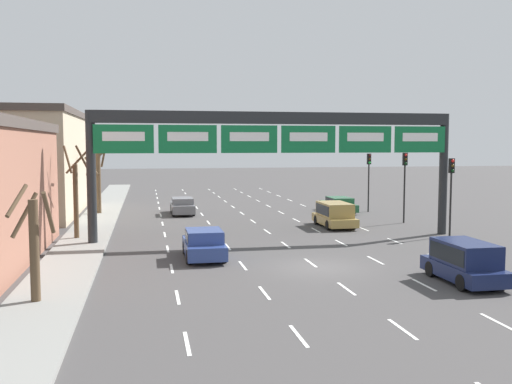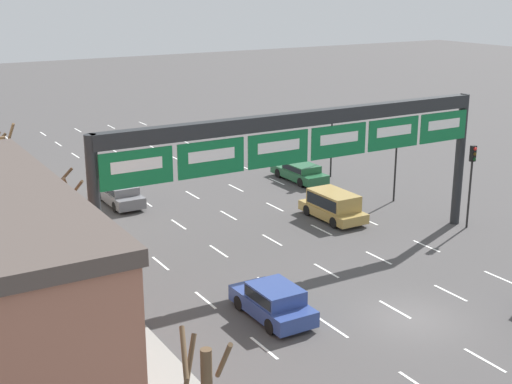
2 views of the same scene
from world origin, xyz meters
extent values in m
plane|color=#474444|center=(0.00, 0.00, 0.00)|extent=(220.00, 220.00, 0.00)
cube|color=gray|center=(-11.30, 0.00, 0.07)|extent=(2.80, 110.00, 0.15)
cube|color=white|center=(-6.60, -9.00, 0.01)|extent=(0.12, 2.00, 0.01)
cube|color=white|center=(-6.60, -4.00, 0.01)|extent=(0.12, 2.00, 0.01)
cube|color=white|center=(-6.60, 1.00, 0.01)|extent=(0.12, 2.00, 0.01)
cube|color=white|center=(-6.60, 6.00, 0.01)|extent=(0.12, 2.00, 0.01)
cube|color=white|center=(-6.60, 11.00, 0.01)|extent=(0.12, 2.00, 0.01)
cube|color=white|center=(-6.60, 16.00, 0.01)|extent=(0.12, 2.00, 0.01)
cube|color=white|center=(-6.60, 21.00, 0.01)|extent=(0.12, 2.00, 0.01)
cube|color=white|center=(-6.60, 26.00, 0.01)|extent=(0.12, 2.00, 0.01)
cube|color=white|center=(-6.60, 31.00, 0.01)|extent=(0.12, 2.00, 0.01)
cube|color=white|center=(-6.60, 36.00, 0.01)|extent=(0.12, 2.00, 0.01)
cube|color=white|center=(-6.60, 41.00, 0.01)|extent=(0.12, 2.00, 0.01)
cube|color=white|center=(-6.60, 46.00, 0.01)|extent=(0.12, 2.00, 0.01)
cube|color=white|center=(-3.30, -9.00, 0.01)|extent=(0.12, 2.00, 0.01)
cube|color=white|center=(-3.30, -4.00, 0.01)|extent=(0.12, 2.00, 0.01)
cube|color=white|center=(-3.30, 1.00, 0.01)|extent=(0.12, 2.00, 0.01)
cube|color=white|center=(-3.30, 6.00, 0.01)|extent=(0.12, 2.00, 0.01)
cube|color=white|center=(-3.30, 11.00, 0.01)|extent=(0.12, 2.00, 0.01)
cube|color=white|center=(-3.30, 16.00, 0.01)|extent=(0.12, 2.00, 0.01)
cube|color=white|center=(-3.30, 21.00, 0.01)|extent=(0.12, 2.00, 0.01)
cube|color=white|center=(-3.30, 26.00, 0.01)|extent=(0.12, 2.00, 0.01)
cube|color=white|center=(-3.30, 31.00, 0.01)|extent=(0.12, 2.00, 0.01)
cube|color=white|center=(-3.30, 36.00, 0.01)|extent=(0.12, 2.00, 0.01)
cube|color=white|center=(-3.30, 41.00, 0.01)|extent=(0.12, 2.00, 0.01)
cube|color=white|center=(-3.30, 46.00, 0.01)|extent=(0.12, 2.00, 0.01)
cube|color=white|center=(0.00, -9.00, 0.01)|extent=(0.12, 2.00, 0.01)
cube|color=white|center=(0.00, -4.00, 0.01)|extent=(0.12, 2.00, 0.01)
cube|color=white|center=(0.00, 1.00, 0.01)|extent=(0.12, 2.00, 0.01)
cube|color=white|center=(0.00, 6.00, 0.01)|extent=(0.12, 2.00, 0.01)
cube|color=white|center=(0.00, 11.00, 0.01)|extent=(0.12, 2.00, 0.01)
cube|color=white|center=(0.00, 16.00, 0.01)|extent=(0.12, 2.00, 0.01)
cube|color=white|center=(0.00, 21.00, 0.01)|extent=(0.12, 2.00, 0.01)
cube|color=white|center=(0.00, 26.00, 0.01)|extent=(0.12, 2.00, 0.01)
cube|color=white|center=(0.00, 31.00, 0.01)|extent=(0.12, 2.00, 0.01)
cube|color=white|center=(0.00, 36.00, 0.01)|extent=(0.12, 2.00, 0.01)
cube|color=white|center=(0.00, 41.00, 0.01)|extent=(0.12, 2.00, 0.01)
cube|color=white|center=(0.00, 46.00, 0.01)|extent=(0.12, 2.00, 0.01)
cube|color=white|center=(3.30, -9.00, 0.01)|extent=(0.12, 2.00, 0.01)
cube|color=white|center=(3.30, -4.00, 0.01)|extent=(0.12, 2.00, 0.01)
cube|color=white|center=(3.30, 1.00, 0.01)|extent=(0.12, 2.00, 0.01)
cube|color=white|center=(3.30, 6.00, 0.01)|extent=(0.12, 2.00, 0.01)
cube|color=white|center=(3.30, 11.00, 0.01)|extent=(0.12, 2.00, 0.01)
cube|color=white|center=(3.30, 16.00, 0.01)|extent=(0.12, 2.00, 0.01)
cube|color=white|center=(3.30, 21.00, 0.01)|extent=(0.12, 2.00, 0.01)
cube|color=white|center=(3.30, 26.00, 0.01)|extent=(0.12, 2.00, 0.01)
cube|color=white|center=(3.30, 31.00, 0.01)|extent=(0.12, 2.00, 0.01)
cube|color=white|center=(3.30, 36.00, 0.01)|extent=(0.12, 2.00, 0.01)
cube|color=white|center=(3.30, 41.00, 0.01)|extent=(0.12, 2.00, 0.01)
cube|color=white|center=(3.30, 46.00, 0.01)|extent=(0.12, 2.00, 0.01)
cube|color=white|center=(6.60, -4.00, 0.01)|extent=(0.12, 2.00, 0.01)
cube|color=white|center=(6.60, 1.00, 0.01)|extent=(0.12, 2.00, 0.01)
cube|color=white|center=(6.60, 6.00, 0.01)|extent=(0.12, 2.00, 0.01)
cube|color=white|center=(6.60, 11.00, 0.01)|extent=(0.12, 2.00, 0.01)
cube|color=white|center=(6.60, 16.00, 0.01)|extent=(0.12, 2.00, 0.01)
cube|color=white|center=(6.60, 21.00, 0.01)|extent=(0.12, 2.00, 0.01)
cube|color=white|center=(6.60, 26.00, 0.01)|extent=(0.12, 2.00, 0.01)
cube|color=white|center=(6.60, 31.00, 0.01)|extent=(0.12, 2.00, 0.01)
cube|color=white|center=(6.60, 36.00, 0.01)|extent=(0.12, 2.00, 0.01)
cube|color=white|center=(6.60, 41.00, 0.01)|extent=(0.12, 2.00, 0.01)
cube|color=white|center=(6.60, 46.00, 0.01)|extent=(0.12, 2.00, 0.01)
cylinder|color=#232628|center=(-10.70, 8.00, 3.79)|extent=(0.53, 0.53, 7.57)
cylinder|color=#232628|center=(10.70, 8.00, 3.79)|extent=(0.53, 0.53, 7.57)
cube|color=#232628|center=(0.00, 8.00, 7.22)|extent=(21.40, 0.60, 0.70)
cube|color=#116B38|center=(-8.88, 7.66, 5.97)|extent=(3.30, 0.08, 1.60)
cube|color=white|center=(-8.88, 7.62, 6.11)|extent=(2.31, 0.02, 0.51)
cube|color=#116B38|center=(-5.33, 7.66, 5.97)|extent=(3.30, 0.08, 1.60)
cube|color=white|center=(-5.33, 7.62, 6.11)|extent=(2.31, 0.02, 0.51)
cube|color=#116B38|center=(-1.78, 7.66, 5.97)|extent=(3.30, 0.08, 1.60)
cube|color=white|center=(-1.78, 7.62, 6.11)|extent=(2.31, 0.02, 0.51)
cube|color=#116B38|center=(1.78, 7.66, 5.97)|extent=(3.30, 0.08, 1.60)
cube|color=white|center=(1.78, 7.62, 6.11)|extent=(2.31, 0.02, 0.51)
cube|color=#116B38|center=(5.33, 7.66, 5.97)|extent=(3.30, 0.08, 1.60)
cube|color=white|center=(5.33, 7.62, 6.11)|extent=(2.31, 0.02, 0.51)
cube|color=#116B38|center=(8.88, 7.66, 5.97)|extent=(3.30, 0.08, 1.60)
cube|color=white|center=(8.88, 7.62, 6.11)|extent=(2.31, 0.02, 0.51)
cube|color=#A88947|center=(4.99, 12.22, 0.48)|extent=(1.93, 4.46, 0.56)
cube|color=#A88947|center=(4.99, 12.18, 1.22)|extent=(1.78, 3.12, 0.93)
cube|color=black|center=(4.99, 12.18, 1.22)|extent=(1.82, 2.87, 0.67)
cylinder|color=black|center=(4.12, 13.56, 0.33)|extent=(0.22, 0.66, 0.66)
cylinder|color=black|center=(5.87, 13.56, 0.33)|extent=(0.22, 0.66, 0.66)
cylinder|color=black|center=(4.12, 10.88, 0.33)|extent=(0.22, 0.66, 0.66)
cylinder|color=black|center=(5.87, 10.88, 0.33)|extent=(0.22, 0.66, 0.66)
cube|color=#235B38|center=(8.10, 20.38, 0.50)|extent=(1.82, 4.84, 0.60)
cube|color=#235B38|center=(8.10, 20.09, 1.04)|extent=(1.68, 2.51, 0.48)
cube|color=black|center=(8.10, 20.09, 1.04)|extent=(1.71, 2.31, 0.34)
cylinder|color=black|center=(7.28, 21.83, 0.33)|extent=(0.22, 0.66, 0.66)
cylinder|color=black|center=(8.92, 21.83, 0.33)|extent=(0.22, 0.66, 0.66)
cylinder|color=black|center=(7.28, 18.93, 0.33)|extent=(0.22, 0.66, 0.66)
cylinder|color=black|center=(8.92, 18.93, 0.33)|extent=(0.22, 0.66, 0.66)
cube|color=slate|center=(-4.85, 21.48, 0.54)|extent=(1.77, 4.58, 0.67)
cube|color=slate|center=(-4.85, 21.21, 1.11)|extent=(1.63, 2.38, 0.49)
cube|color=black|center=(-4.85, 21.21, 1.11)|extent=(1.66, 2.19, 0.35)
cylinder|color=black|center=(-5.64, 22.86, 0.33)|extent=(0.22, 0.66, 0.66)
cylinder|color=black|center=(-4.05, 22.86, 0.33)|extent=(0.22, 0.66, 0.66)
cylinder|color=black|center=(-5.64, 20.11, 0.33)|extent=(0.22, 0.66, 0.66)
cylinder|color=black|center=(-4.05, 20.11, 0.33)|extent=(0.22, 0.66, 0.66)
cube|color=#19234C|center=(5.11, -3.93, 0.50)|extent=(1.82, 4.14, 0.60)
cube|color=#19234C|center=(5.11, -3.97, 1.25)|extent=(1.68, 2.90, 0.92)
cube|color=black|center=(5.11, -3.97, 1.25)|extent=(1.71, 2.67, 0.66)
cylinder|color=black|center=(4.28, -2.68, 0.33)|extent=(0.22, 0.66, 0.66)
cylinder|color=black|center=(5.93, -2.68, 0.33)|extent=(0.22, 0.66, 0.66)
cylinder|color=black|center=(4.28, -5.17, 0.33)|extent=(0.22, 0.66, 0.66)
cylinder|color=black|center=(5.93, -5.17, 0.33)|extent=(0.22, 0.66, 0.66)
cube|color=navy|center=(-4.91, 3.12, 0.53)|extent=(1.88, 4.22, 0.66)
cube|color=navy|center=(-4.91, 2.86, 1.17)|extent=(1.73, 2.20, 0.61)
cube|color=black|center=(-4.91, 2.86, 1.17)|extent=(1.76, 2.02, 0.44)
cylinder|color=black|center=(-5.77, 4.38, 0.33)|extent=(0.22, 0.66, 0.66)
cylinder|color=black|center=(-4.06, 4.38, 0.33)|extent=(0.22, 0.66, 0.66)
cylinder|color=black|center=(-5.77, 1.85, 0.33)|extent=(0.22, 0.66, 0.66)
cylinder|color=black|center=(-4.06, 1.85, 0.33)|extent=(0.22, 0.66, 0.66)
cylinder|color=black|center=(10.56, 13.16, 2.08)|extent=(0.12, 0.12, 4.16)
cube|color=black|center=(10.56, 13.16, 4.61)|extent=(0.30, 0.24, 0.90)
sphere|color=red|center=(10.56, 13.03, 4.91)|extent=(0.20, 0.20, 0.20)
sphere|color=#412F0C|center=(10.56, 13.03, 4.61)|extent=(0.20, 0.20, 0.20)
sphere|color=#0E3515|center=(10.56, 13.03, 4.31)|extent=(0.20, 0.20, 0.20)
cylinder|color=black|center=(10.73, 7.08, 1.96)|extent=(0.12, 0.12, 3.92)
cube|color=black|center=(10.73, 7.08, 4.37)|extent=(0.30, 0.24, 0.90)
sphere|color=red|center=(10.73, 6.95, 4.67)|extent=(0.20, 0.20, 0.20)
sphere|color=#412F0C|center=(10.73, 6.95, 4.37)|extent=(0.20, 0.20, 0.20)
sphere|color=#0E3515|center=(10.73, 6.95, 4.07)|extent=(0.20, 0.20, 0.20)
cylinder|color=black|center=(10.63, 20.07, 2.00)|extent=(0.12, 0.12, 4.00)
cube|color=black|center=(10.63, 20.07, 4.45)|extent=(0.30, 0.24, 0.90)
sphere|color=#3D0E0C|center=(10.63, 19.94, 4.75)|extent=(0.20, 0.20, 0.20)
sphere|color=#412F0C|center=(10.63, 19.94, 4.45)|extent=(0.20, 0.20, 0.20)
sphere|color=green|center=(10.63, 19.94, 4.15)|extent=(0.20, 0.20, 0.20)
cylinder|color=brown|center=(-11.79, 9.88, 2.32)|extent=(0.29, 0.29, 4.35)
cylinder|color=brown|center=(-11.30, 9.58, 4.82)|extent=(0.77, 1.12, 1.61)
cylinder|color=brown|center=(-12.16, 9.64, 4.80)|extent=(0.65, 0.90, 1.61)
cylinder|color=brown|center=(-11.61, 10.68, 4.78)|extent=(1.70, 0.49, 1.75)
cylinder|color=brown|center=(-10.99, 10.11, 4.55)|extent=(0.60, 1.71, 1.56)
cylinder|color=brown|center=(-11.46, 22.21, 2.56)|extent=(0.37, 0.37, 4.82)
cylinder|color=brown|center=(-11.60, 22.69, 4.59)|extent=(1.11, 0.46, 0.96)
cylinder|color=brown|center=(-11.84, 22.63, 4.66)|extent=(1.03, 0.94, 0.97)
cylinder|color=brown|center=(-12.10, 22.30, 4.95)|extent=(0.36, 1.41, 1.44)
cylinder|color=brown|center=(-11.02, 22.44, 4.78)|extent=(0.66, 1.09, 1.91)
cylinder|color=brown|center=(-11.94, 21.71, 3.96)|extent=(1.20, 1.14, 1.43)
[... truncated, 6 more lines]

